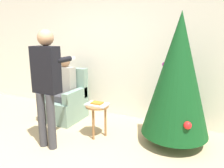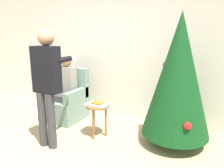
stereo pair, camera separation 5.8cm
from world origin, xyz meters
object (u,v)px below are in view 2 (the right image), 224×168
(armchair, at_px, (67,102))
(person_seated, at_px, (65,86))
(christmas_tree, at_px, (178,75))
(side_stool, at_px, (98,111))
(person_standing, at_px, (47,79))

(armchair, height_order, person_seated, person_seated)
(christmas_tree, height_order, armchair, christmas_tree)
(armchair, xyz_separation_m, side_stool, (0.97, -0.40, 0.11))
(christmas_tree, xyz_separation_m, person_standing, (-1.66, -0.93, -0.04))
(christmas_tree, relative_size, person_seated, 1.61)
(christmas_tree, relative_size, armchair, 2.00)
(christmas_tree, bearing_deg, person_standing, -150.82)
(christmas_tree, relative_size, person_standing, 1.15)
(side_stool, bearing_deg, armchair, 157.52)
(person_seated, relative_size, person_standing, 0.71)
(christmas_tree, distance_m, person_seated, 2.18)
(armchair, distance_m, side_stool, 1.05)
(christmas_tree, distance_m, person_standing, 1.90)
(christmas_tree, xyz_separation_m, person_seated, (-2.14, 0.02, -0.40))
(person_seated, xyz_separation_m, person_standing, (0.48, -0.95, 0.36))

